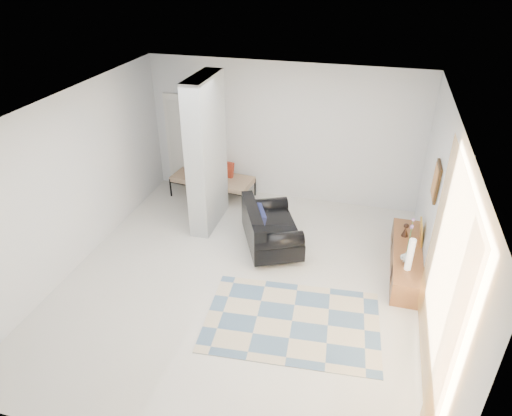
# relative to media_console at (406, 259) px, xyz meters

# --- Properties ---
(floor) EXTENTS (6.00, 6.00, 0.00)m
(floor) POSITION_rel_media_console_xyz_m (-2.52, -0.99, -0.20)
(floor) COLOR beige
(floor) RESTS_ON ground
(ceiling) EXTENTS (6.00, 6.00, 0.00)m
(ceiling) POSITION_rel_media_console_xyz_m (-2.52, -0.99, 2.60)
(ceiling) COLOR white
(ceiling) RESTS_ON wall_back
(wall_back) EXTENTS (6.00, 0.00, 6.00)m
(wall_back) POSITION_rel_media_console_xyz_m (-2.52, 2.01, 1.20)
(wall_back) COLOR silver
(wall_back) RESTS_ON ground
(wall_front) EXTENTS (6.00, 0.00, 6.00)m
(wall_front) POSITION_rel_media_console_xyz_m (-2.52, -3.99, 1.20)
(wall_front) COLOR silver
(wall_front) RESTS_ON ground
(wall_left) EXTENTS (0.00, 6.00, 6.00)m
(wall_left) POSITION_rel_media_console_xyz_m (-5.27, -0.99, 1.20)
(wall_left) COLOR silver
(wall_left) RESTS_ON ground
(wall_right) EXTENTS (0.00, 6.00, 6.00)m
(wall_right) POSITION_rel_media_console_xyz_m (0.23, -0.99, 1.20)
(wall_right) COLOR silver
(wall_right) RESTS_ON ground
(partition_column) EXTENTS (0.35, 1.20, 2.80)m
(partition_column) POSITION_rel_media_console_xyz_m (-3.62, 0.61, 1.20)
(partition_column) COLOR #A9AFB1
(partition_column) RESTS_ON floor
(hallway_door) EXTENTS (0.85, 0.06, 2.04)m
(hallway_door) POSITION_rel_media_console_xyz_m (-4.62, 1.97, 0.82)
(hallway_door) COLOR silver
(hallway_door) RESTS_ON floor
(curtain) EXTENTS (0.00, 2.55, 2.55)m
(curtain) POSITION_rel_media_console_xyz_m (0.15, -2.14, 1.25)
(curtain) COLOR #F9AB41
(curtain) RESTS_ON wall_right
(wall_art) EXTENTS (0.04, 0.45, 0.55)m
(wall_art) POSITION_rel_media_console_xyz_m (0.20, -0.00, 1.45)
(wall_art) COLOR #37220F
(wall_art) RESTS_ON wall_right
(media_console) EXTENTS (0.45, 1.94, 0.80)m
(media_console) POSITION_rel_media_console_xyz_m (0.00, 0.00, 0.00)
(media_console) COLOR brown
(media_console) RESTS_ON floor
(loveseat) EXTENTS (1.37, 1.66, 0.76)m
(loveseat) POSITION_rel_media_console_xyz_m (-2.34, 0.08, 0.16)
(loveseat) COLOR silver
(loveseat) RESTS_ON floor
(daybed) EXTENTS (1.76, 0.90, 0.77)m
(daybed) POSITION_rel_media_console_xyz_m (-3.94, 1.64, 0.21)
(daybed) COLOR black
(daybed) RESTS_ON floor
(area_rug) EXTENTS (2.57, 1.82, 0.01)m
(area_rug) POSITION_rel_media_console_xyz_m (-1.55, -1.67, -0.20)
(area_rug) COLOR beige
(area_rug) RESTS_ON floor
(cylinder_lamp) EXTENTS (0.10, 0.10, 0.53)m
(cylinder_lamp) POSITION_rel_media_console_xyz_m (-0.02, -0.53, 0.46)
(cylinder_lamp) COLOR white
(cylinder_lamp) RESTS_ON media_console
(bronze_figurine) EXTENTS (0.12, 0.12, 0.24)m
(bronze_figurine) POSITION_rel_media_console_xyz_m (-0.05, 0.40, 0.31)
(bronze_figurine) COLOR #311D15
(bronze_figurine) RESTS_ON media_console
(vase) EXTENTS (0.17, 0.17, 0.17)m
(vase) POSITION_rel_media_console_xyz_m (-0.05, -0.33, 0.28)
(vase) COLOR silver
(vase) RESTS_ON media_console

